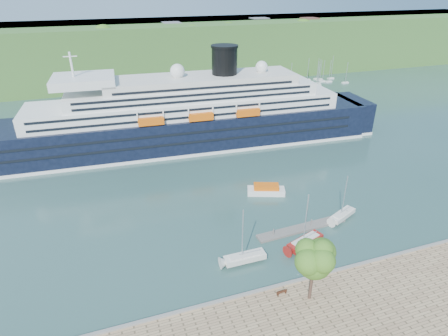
% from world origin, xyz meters
% --- Properties ---
extents(ground, '(400.00, 400.00, 0.00)m').
position_xyz_m(ground, '(0.00, 0.00, 0.00)').
color(ground, '#284842').
rests_on(ground, ground).
extents(far_hillside, '(400.00, 50.00, 24.00)m').
position_xyz_m(far_hillside, '(0.00, 145.00, 12.00)').
color(far_hillside, '#345923').
rests_on(far_hillside, ground).
extents(quay_coping, '(220.00, 0.50, 0.30)m').
position_xyz_m(quay_coping, '(0.00, -0.20, 1.15)').
color(quay_coping, slate).
rests_on(quay_coping, promenade).
extents(cruise_ship, '(118.03, 23.89, 26.33)m').
position_xyz_m(cruise_ship, '(-6.09, 57.48, 13.16)').
color(cruise_ship, black).
rests_on(cruise_ship, ground).
extents(park_bench, '(1.53, 0.69, 0.96)m').
position_xyz_m(park_bench, '(-5.47, -1.72, 1.48)').
color(park_bench, '#4B2615').
rests_on(park_bench, promenade).
extents(promenade_tree, '(6.40, 6.40, 10.61)m').
position_xyz_m(promenade_tree, '(-2.08, -3.61, 6.30)').
color(promenade_tree, '#36631A').
rests_on(promenade_tree, promenade).
extents(floating_pontoon, '(17.88, 3.04, 0.40)m').
position_xyz_m(floating_pontoon, '(5.86, 12.28, 0.20)').
color(floating_pontoon, slate).
rests_on(floating_pontoon, ground).
extents(sailboat_white_near, '(7.52, 2.10, 9.71)m').
position_xyz_m(sailboat_white_near, '(-7.42, 7.26, 4.85)').
color(sailboat_white_near, silver).
rests_on(sailboat_white_near, ground).
extents(sailboat_red, '(8.10, 4.54, 10.10)m').
position_xyz_m(sailboat_red, '(3.78, 7.64, 5.05)').
color(sailboat_red, maroon).
rests_on(sailboat_red, ground).
extents(sailboat_white_far, '(7.19, 4.62, 9.04)m').
position_xyz_m(sailboat_white_far, '(14.77, 12.67, 4.52)').
color(sailboat_white_far, silver).
rests_on(sailboat_white_far, ground).
extents(tender_launch, '(8.44, 5.37, 2.21)m').
position_xyz_m(tender_launch, '(4.99, 26.05, 1.10)').
color(tender_launch, '#DC590C').
rests_on(tender_launch, ground).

